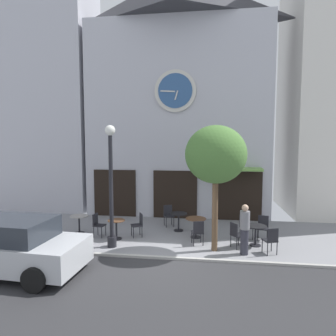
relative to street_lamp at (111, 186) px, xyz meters
name	(u,v)px	position (x,y,z in m)	size (l,w,h in m)	color
ground_plane	(162,261)	(1.94, -0.94, -2.19)	(25.02, 10.42, 0.13)	gray
clock_building	(179,91)	(1.77, 5.70, 4.11)	(9.01, 4.25, 12.12)	#B2B2BC
neighbor_building_left	(41,101)	(-5.93, 5.81, 3.75)	(5.97, 3.09, 11.84)	#B2B2BC
street_lamp	(111,186)	(0.00, 0.00, 0.00)	(0.36, 0.36, 4.27)	black
street_tree	(216,155)	(3.58, 0.13, 1.09)	(2.04, 1.84, 4.25)	brown
cafe_table_rightmost	(79,221)	(-1.80, 1.31, -1.65)	(0.71, 0.71, 0.73)	black
cafe_table_center	(116,226)	(-0.09, 0.81, -1.67)	(0.65, 0.65, 0.74)	black
cafe_table_center_right	(179,218)	(2.14, 2.18, -1.63)	(0.73, 0.73, 0.75)	black
cafe_table_near_door	(196,223)	(2.89, 1.41, -1.60)	(0.79, 0.79, 0.76)	black
cafe_table_near_curb	(256,231)	(5.03, 0.81, -1.63)	(0.76, 0.76, 0.73)	black
cafe_chair_curbside	(236,233)	(4.32, 0.47, -1.64)	(0.55, 0.55, 0.90)	black
cafe_chair_left_end	(168,214)	(1.62, 2.87, -1.64)	(0.53, 0.53, 0.90)	black
cafe_chair_near_tree	(271,239)	(5.41, 0.01, -1.64)	(0.51, 0.51, 0.90)	black
cafe_chair_by_entrance	(98,223)	(-0.91, 1.01, -1.64)	(0.45, 0.45, 0.90)	black
cafe_chair_outer	(198,231)	(3.00, 0.57, -1.64)	(0.49, 0.49, 0.90)	black
cafe_chair_corner	(139,223)	(0.67, 1.25, -1.64)	(0.54, 0.54, 0.90)	black
cafe_chair_facing_wall	(245,225)	(4.76, 1.58, -1.64)	(0.55, 0.55, 0.90)	black
cafe_chair_mid_row	(263,226)	(5.42, 1.53, -1.64)	(0.49, 0.49, 0.90)	black
pedestrian_grey	(245,229)	(4.55, -0.09, -1.31)	(0.32, 0.32, 1.67)	#2D2D38
parked_car_silver	(9,246)	(-2.25, -2.34, -1.41)	(4.40, 2.22, 1.55)	#B7BABF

